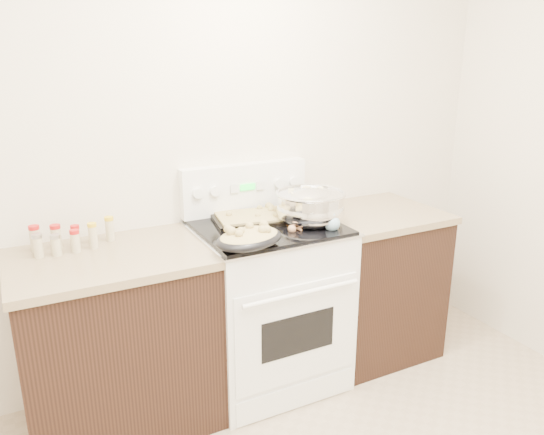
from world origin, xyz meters
TOP-DOWN VIEW (x-y plane):
  - room_shell at (0.00, 0.00)m, footprint 4.10×3.60m
  - counter_left at (-0.48, 1.43)m, footprint 0.93×0.67m
  - counter_right at (1.08, 1.43)m, footprint 0.73×0.67m
  - kitchen_range at (0.35, 1.42)m, footprint 0.78×0.73m
  - mixing_bowl at (0.58, 1.36)m, footprint 0.39×0.39m
  - roasting_pan at (0.12, 1.16)m, footprint 0.42×0.34m
  - baking_sheet at (0.33, 1.54)m, footprint 0.48×0.37m
  - wooden_spoon at (0.42, 1.31)m, footprint 0.07×0.27m
  - blue_ladle at (0.62, 1.21)m, footprint 0.14×0.28m
  - spice_jars at (-0.64, 1.59)m, footprint 0.39×0.15m

SIDE VIEW (x-z plane):
  - counter_left at x=-0.48m, z-range 0.00..0.92m
  - counter_right at x=1.08m, z-range 0.00..0.92m
  - kitchen_range at x=0.35m, z-range -0.12..1.10m
  - wooden_spoon at x=0.42m, z-range 0.93..0.98m
  - baking_sheet at x=0.33m, z-range 0.93..0.99m
  - blue_ladle at x=0.62m, z-range 0.93..1.03m
  - spice_jars at x=-0.64m, z-range 0.91..1.04m
  - roasting_pan at x=0.12m, z-range 0.94..1.05m
  - mixing_bowl at x=0.58m, z-range 0.92..1.14m
  - room_shell at x=0.00m, z-range 0.33..3.08m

